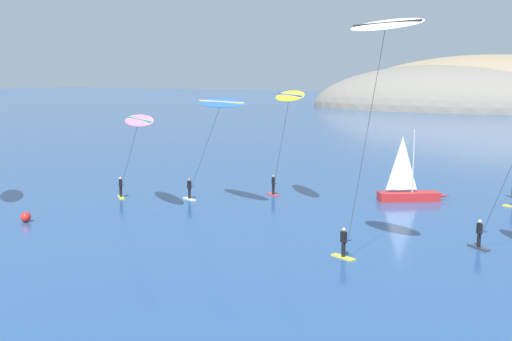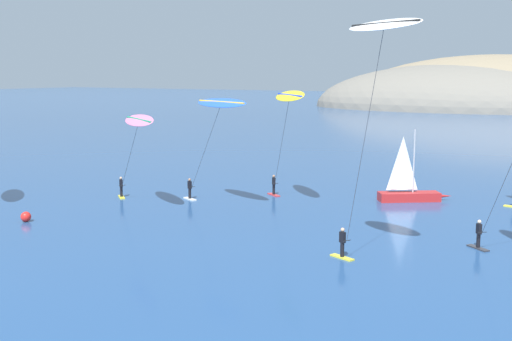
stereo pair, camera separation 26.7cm
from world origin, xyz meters
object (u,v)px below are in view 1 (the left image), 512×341
kitesurfer_pink (137,126)px  kitesurfer_white (382,44)px  marker_buoy (26,217)px  sailboat_near (412,193)px  kitesurfer_blue (218,110)px  kitesurfer_yellow (288,103)px

kitesurfer_pink → kitesurfer_white: size_ratio=0.64×
kitesurfer_pink → marker_buoy: (-4.08, -7.00, -5.88)m
sailboat_near → kitesurfer_blue: bearing=-139.2°
kitesurfer_yellow → marker_buoy: size_ratio=12.61×
sailboat_near → kitesurfer_yellow: (-7.90, -6.32, 7.19)m
kitesurfer_blue → marker_buoy: kitesurfer_blue is taller
kitesurfer_white → marker_buoy: (-24.26, -1.81, -11.14)m
kitesurfer_yellow → kitesurfer_white: 17.18m
sailboat_near → kitesurfer_pink: 22.09m
kitesurfer_blue → sailboat_near: bearing=40.8°
kitesurfer_pink → sailboat_near: bearing=38.9°
sailboat_near → kitesurfer_yellow: size_ratio=0.65×
kitesurfer_white → marker_buoy: bearing=-175.7°
marker_buoy → sailboat_near: bearing=44.6°
sailboat_near → kitesurfer_white: kitesurfer_white is taller
sailboat_near → kitesurfer_pink: kitesurfer_pink is taller
kitesurfer_pink → kitesurfer_white: bearing=-14.4°
kitesurfer_yellow → kitesurfer_white: bearing=-47.0°
sailboat_near → kitesurfer_white: 21.83m
kitesurfer_blue → kitesurfer_pink: 6.05m
kitesurfer_yellow → sailboat_near: bearing=38.7°
kitesurfer_yellow → kitesurfer_blue: kitesurfer_yellow is taller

